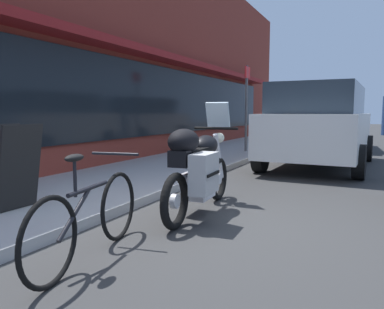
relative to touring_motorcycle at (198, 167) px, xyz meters
The scene contains 9 objects.
ground_plane 0.67m from the touring_motorcycle, 136.73° to the right, with size 80.00×80.00×0.00m, color #313131.
storefront_building 7.55m from the touring_motorcycle, 28.96° to the left, with size 20.97×0.90×6.06m.
sidewalk_curb 9.04m from the touring_motorcycle, 13.36° to the left, with size 30.00×2.46×0.12m.
touring_motorcycle is the anchor object (origin of this frame).
parked_bicycle 1.69m from the touring_motorcycle, behind, with size 1.72×0.48×0.92m.
parked_minivan 5.05m from the touring_motorcycle, ahead, with size 4.63×2.24×1.83m.
sandwich_board_sign 2.16m from the touring_motorcycle, 118.86° to the left, with size 0.55×0.42×0.99m.
parking_sign_pole 6.67m from the touring_motorcycle, 12.24° to the left, with size 0.44×0.07×2.45m.
parked_car_down_block 10.21m from the touring_motorcycle, ahead, with size 4.76×2.31×1.85m.
Camera 1 is at (-3.88, -1.64, 1.25)m, focal length 35.49 mm.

